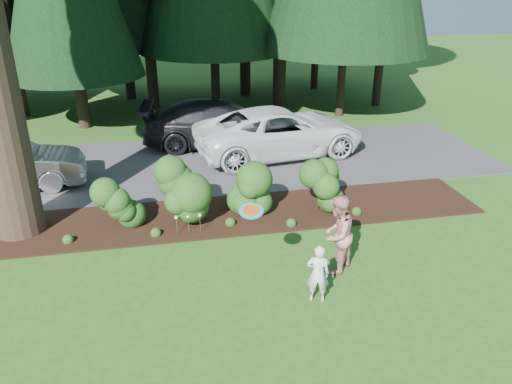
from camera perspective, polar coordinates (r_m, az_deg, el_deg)
The scene contains 11 objects.
ground at distance 11.09m, azimuth -5.13°, elevation -10.57°, with size 80.00×80.00×0.00m, color #225317.
mulch_bed at distance 13.87m, azimuth -6.69°, elevation -2.94°, with size 16.00×2.50×0.05m, color black.
driveway at distance 17.77m, azimuth -7.93°, elevation 3.17°, with size 22.00×6.00×0.03m, color #38383A.
shrub_row at distance 13.50m, azimuth -3.55°, elevation 0.09°, with size 6.53×1.60×1.61m.
lily_cluster at distance 12.89m, azimuth -7.77°, elevation -2.87°, with size 0.69×0.09×0.57m.
car_silver_wagon at distance 17.10m, azimuth -26.88°, elevation 2.70°, with size 1.65×4.72×1.56m, color #AFAFB4.
car_white_suv at distance 18.29m, azimuth 2.78°, elevation 6.91°, with size 2.86×6.21×1.73m, color silver.
car_dark_suv at distance 19.35m, azimuth -4.06°, elevation 7.83°, with size 2.41×5.92×1.72m, color black.
child at distance 10.33m, azimuth 7.08°, elevation -9.25°, with size 0.47×0.31×1.30m, color silver.
adult at distance 11.23m, azimuth 9.27°, elevation -4.83°, with size 0.90×0.70×1.85m, color red.
frisbee at distance 9.40m, azimuth -0.56°, elevation -2.15°, with size 0.47×0.46×0.14m.
Camera 1 is at (-0.83, -9.10, 6.30)m, focal length 35.00 mm.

